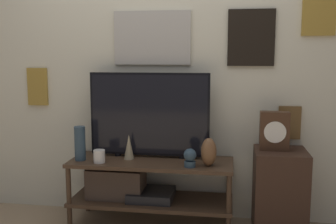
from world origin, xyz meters
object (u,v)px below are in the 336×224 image
object	(u,v)px
vase_slim_bronze	(129,147)
mantel_clock	(274,131)
television	(149,114)
candle_jar	(99,156)
vase_urn_stoneware	(209,152)
decorative_bust	(190,157)
vase_tall_ceramic	(80,143)

from	to	relation	value
vase_slim_bronze	mantel_clock	size ratio (longest dim) A/B	0.67
television	candle_jar	world-z (taller)	television
television	vase_urn_stoneware	bearing A→B (deg)	-20.93
vase_slim_bronze	decorative_bust	world-z (taller)	vase_slim_bronze
vase_slim_bronze	vase_tall_ceramic	distance (m)	0.39
vase_slim_bronze	decorative_bust	xyz separation A→B (m)	(0.52, -0.16, -0.03)
vase_urn_stoneware	decorative_bust	distance (m)	0.15
candle_jar	mantel_clock	world-z (taller)	mantel_clock
vase_urn_stoneware	vase_slim_bronze	size ratio (longest dim) A/B	1.08
vase_urn_stoneware	vase_tall_ceramic	xyz separation A→B (m)	(-1.04, 0.01, 0.03)
television	candle_jar	size ratio (longest dim) A/B	9.72
television	vase_urn_stoneware	size ratio (longest dim) A/B	4.55
candle_jar	television	bearing A→B (deg)	32.47
decorative_bust	vase_urn_stoneware	bearing A→B (deg)	18.78
vase_tall_ceramic	mantel_clock	distance (m)	1.54
television	decorative_bust	bearing A→B (deg)	-33.44
vase_urn_stoneware	candle_jar	xyz separation A→B (m)	(-0.86, -0.04, -0.06)
television	vase_urn_stoneware	xyz separation A→B (m)	(0.50, -0.19, -0.25)
vase_urn_stoneware	vase_tall_ceramic	world-z (taller)	vase_tall_ceramic
television	mantel_clock	size ratio (longest dim) A/B	3.31
vase_urn_stoneware	mantel_clock	size ratio (longest dim) A/B	0.73
television	mantel_clock	distance (m)	1.00
vase_urn_stoneware	candle_jar	bearing A→B (deg)	-177.60
mantel_clock	vase_tall_ceramic	bearing A→B (deg)	-175.75
vase_urn_stoneware	vase_tall_ceramic	bearing A→B (deg)	179.30
vase_slim_bronze	mantel_clock	xyz separation A→B (m)	(1.15, 0.02, 0.16)
candle_jar	vase_slim_bronze	bearing A→B (deg)	35.75
candle_jar	mantel_clock	bearing A→B (deg)	6.85
candle_jar	mantel_clock	distance (m)	1.38
vase_tall_ceramic	decorative_bust	distance (m)	0.90
vase_slim_bronze	mantel_clock	bearing A→B (deg)	0.78
vase_tall_ceramic	decorative_bust	xyz separation A→B (m)	(0.90, -0.06, -0.06)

